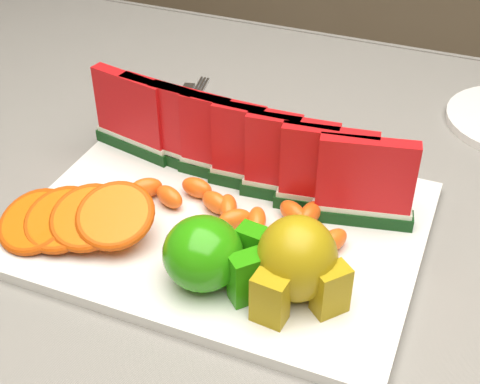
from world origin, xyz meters
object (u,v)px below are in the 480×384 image
Objects in this scene: apple_cluster at (211,255)px; platter at (223,224)px; pear_cluster at (297,263)px; fork at (176,111)px.

platter is at bearing 106.67° from apple_cluster.
apple_cluster is 1.15× the size of pear_cluster.
apple_cluster is at bearing -73.33° from platter.
apple_cluster is 0.08m from pear_cluster.
platter reaches higher than fork.
platter is 0.25m from fork.
apple_cluster reaches higher than platter.
apple_cluster is at bearing -57.69° from fork.
platter is 0.13m from pear_cluster.
pear_cluster is 0.37m from fork.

